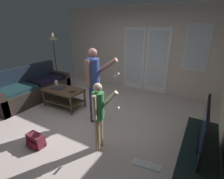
% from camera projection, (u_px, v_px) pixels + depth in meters
% --- Properties ---
extents(ground_plane, '(5.43, 5.46, 0.02)m').
position_uv_depth(ground_plane, '(85.00, 123.00, 3.76)').
color(ground_plane, '#BFADA8').
extents(wall_back_with_doors, '(5.43, 0.09, 2.67)m').
position_uv_depth(wall_back_with_doors, '(137.00, 50.00, 5.42)').
color(wall_back_with_doors, beige).
rests_on(wall_back_with_doors, ground_plane).
extents(leather_couch, '(0.92, 2.22, 0.93)m').
position_uv_depth(leather_couch, '(31.00, 89.00, 4.88)').
color(leather_couch, '#2C241F').
rests_on(leather_couch, ground_plane).
extents(coffee_table, '(1.04, 0.59, 0.50)m').
position_uv_depth(coffee_table, '(64.00, 94.00, 4.38)').
color(coffee_table, '#503926').
rests_on(coffee_table, ground_plane).
extents(tv_stand, '(0.50, 1.60, 0.39)m').
position_uv_depth(tv_stand, '(198.00, 155.00, 2.56)').
color(tv_stand, black).
rests_on(tv_stand, ground_plane).
extents(flat_screen_tv, '(0.08, 1.24, 0.61)m').
position_uv_depth(flat_screen_tv, '(204.00, 127.00, 2.38)').
color(flat_screen_tv, black).
rests_on(flat_screen_tv, tv_stand).
extents(person_adult, '(0.66, 0.44, 1.64)m').
position_uv_depth(person_adult, '(94.00, 80.00, 3.54)').
color(person_adult, '#342F57').
rests_on(person_adult, ground_plane).
extents(person_child, '(0.40, 0.37, 1.23)m').
position_uv_depth(person_child, '(99.00, 111.00, 2.75)').
color(person_child, tan).
rests_on(person_child, ground_plane).
extents(floor_lamp, '(0.31, 0.31, 1.83)m').
position_uv_depth(floor_lamp, '(53.00, 40.00, 5.61)').
color(floor_lamp, '#2C2D20').
rests_on(floor_lamp, ground_plane).
extents(backpack, '(0.33, 0.21, 0.23)m').
position_uv_depth(backpack, '(36.00, 140.00, 3.02)').
color(backpack, maroon).
rests_on(backpack, ground_plane).
extents(loose_keyboard, '(0.45, 0.19, 0.02)m').
position_uv_depth(loose_keyboard, '(146.00, 165.00, 2.62)').
color(loose_keyboard, white).
rests_on(loose_keyboard, ground_plane).
extents(laptop_closed, '(0.41, 0.33, 0.02)m').
position_uv_depth(laptop_closed, '(59.00, 88.00, 4.42)').
color(laptop_closed, '#2D2A3C').
rests_on(laptop_closed, coffee_table).
extents(cup_near_edge, '(0.08, 0.08, 0.13)m').
position_uv_depth(cup_near_edge, '(56.00, 83.00, 4.61)').
color(cup_near_edge, white).
rests_on(cup_near_edge, coffee_table).
extents(tv_remote_black, '(0.16, 0.14, 0.02)m').
position_uv_depth(tv_remote_black, '(72.00, 92.00, 4.16)').
color(tv_remote_black, black).
rests_on(tv_remote_black, coffee_table).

